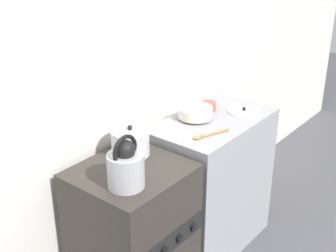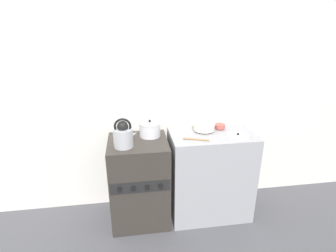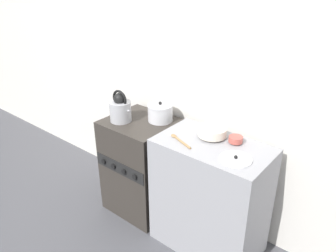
# 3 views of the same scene
# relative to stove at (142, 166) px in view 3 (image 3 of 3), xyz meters

# --- Properties ---
(ground_plane) EXTENTS (12.00, 12.00, 0.00)m
(ground_plane) POSITION_rel_stove_xyz_m (0.00, -0.26, -0.44)
(ground_plane) COLOR #4C4C51
(wall_back) EXTENTS (7.00, 0.06, 2.50)m
(wall_back) POSITION_rel_stove_xyz_m (0.00, 0.33, 0.81)
(wall_back) COLOR silver
(wall_back) RESTS_ON ground_plane
(stove) EXTENTS (0.56, 0.54, 0.88)m
(stove) POSITION_rel_stove_xyz_m (0.00, 0.00, 0.00)
(stove) COLOR #332D28
(stove) RESTS_ON ground_plane
(counter) EXTENTS (0.82, 0.48, 0.92)m
(counter) POSITION_rel_stove_xyz_m (0.73, -0.02, 0.02)
(counter) COLOR #99999E
(counter) RESTS_ON ground_plane
(kettle) EXTENTS (0.22, 0.18, 0.27)m
(kettle) POSITION_rel_stove_xyz_m (-0.13, -0.09, 0.55)
(kettle) COLOR #B2B2B7
(kettle) RESTS_ON stove
(cooking_pot) EXTENTS (0.21, 0.21, 0.17)m
(cooking_pot) POSITION_rel_stove_xyz_m (0.13, 0.12, 0.51)
(cooking_pot) COLOR silver
(cooking_pot) RESTS_ON stove
(enamel_bowl) EXTENTS (0.21, 0.21, 0.08)m
(enamel_bowl) POSITION_rel_stove_xyz_m (0.66, 0.07, 0.52)
(enamel_bowl) COLOR beige
(enamel_bowl) RESTS_ON counter
(small_ceramic_bowl) EXTENTS (0.10, 0.10, 0.05)m
(small_ceramic_bowl) POSITION_rel_stove_xyz_m (0.84, 0.10, 0.51)
(small_ceramic_bowl) COLOR #B75147
(small_ceramic_bowl) RESTS_ON counter
(loose_pot_lid) EXTENTS (0.21, 0.21, 0.03)m
(loose_pot_lid) POSITION_rel_stove_xyz_m (0.95, -0.11, 0.48)
(loose_pot_lid) COLOR silver
(loose_pot_lid) RESTS_ON counter
(wooden_spoon) EXTENTS (0.24, 0.11, 0.02)m
(wooden_spoon) POSITION_rel_stove_xyz_m (0.51, -0.13, 0.49)
(wooden_spoon) COLOR #A37A4C
(wooden_spoon) RESTS_ON counter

